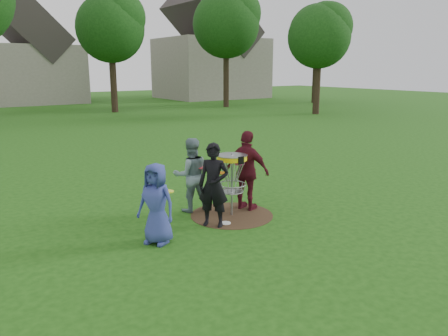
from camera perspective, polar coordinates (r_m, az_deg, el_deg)
ground at (r=9.58m, az=1.02°, el=-6.17°), size 100.00×100.00×0.00m
dirt_patch at (r=9.58m, az=1.02°, el=-6.15°), size 1.80×1.80×0.01m
player_blue at (r=7.99m, az=-8.83°, el=-4.62°), size 0.79×0.87×1.50m
player_black at (r=8.71m, az=-1.37°, el=-2.27°), size 0.71×0.74×1.71m
player_grey at (r=9.68m, az=-4.34°, el=-0.91°), size 0.94×0.81×1.65m
player_maroon at (r=9.73m, az=3.06°, el=-0.37°), size 0.82×1.14×1.80m
disc_on_grass at (r=9.08m, az=0.21°, el=-7.22°), size 0.22×0.22×0.02m
disc_golf_basket at (r=9.30m, az=1.04°, el=-0.23°), size 0.66×0.67×1.38m
held_discs at (r=8.99m, az=-1.97°, el=-0.70°), size 2.20×1.18×0.20m
tree_row at (r=28.78m, az=-23.96°, el=18.07°), size 51.20×17.42×9.90m
house_row at (r=41.68m, az=-20.99°, el=13.57°), size 44.50×10.65×11.62m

